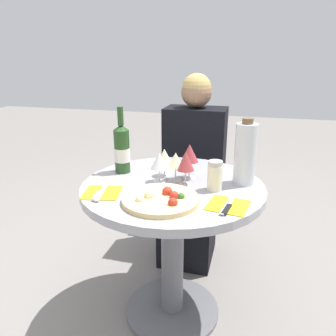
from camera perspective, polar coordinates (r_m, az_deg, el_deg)
name	(u,v)px	position (r m, az deg, el deg)	size (l,w,h in m)	color
ground_plane	(172,311)	(1.86, 0.73, -23.60)	(12.00, 12.00, 0.00)	gray
dining_table	(173,221)	(1.56, 0.81, -9.24)	(0.82, 0.82, 0.71)	slate
chair_behind_diner	(195,187)	(2.27, 4.79, -3.24)	(0.37, 0.37, 0.82)	slate
seated_diner	(192,178)	(2.10, 4.18, -1.77)	(0.38, 0.47, 1.16)	black
pizza_large	(161,199)	(1.30, -1.22, -5.40)	(0.31, 0.31, 0.05)	#E5C17F
wine_bottle	(122,149)	(1.61, -8.03, 3.33)	(0.08, 0.08, 0.32)	#23471E
tall_carafe	(245,154)	(1.48, 13.31, 2.45)	(0.09, 0.09, 0.30)	silver
sugar_shaker	(215,176)	(1.40, 8.16, -1.36)	(0.06, 0.06, 0.13)	silver
wine_glass_back_right	(190,154)	(1.51, 3.78, 2.53)	(0.08, 0.08, 0.16)	silver
wine_glass_center	(175,160)	(1.49, 1.17, 1.36)	(0.07, 0.07, 0.13)	silver
wine_glass_front_left	(159,161)	(1.47, -1.52, 1.17)	(0.08, 0.08, 0.14)	silver
wine_glass_front_right	(186,162)	(1.44, 3.11, 1.12)	(0.08, 0.08, 0.15)	silver
wine_glass_back_left	(164,156)	(1.55, -0.63, 2.03)	(0.07, 0.07, 0.13)	silver
place_setting_left	(102,193)	(1.41, -11.48, -4.23)	(0.18, 0.19, 0.01)	yellow
place_setting_right	(228,205)	(1.29, 10.38, -6.41)	(0.17, 0.19, 0.01)	yellow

